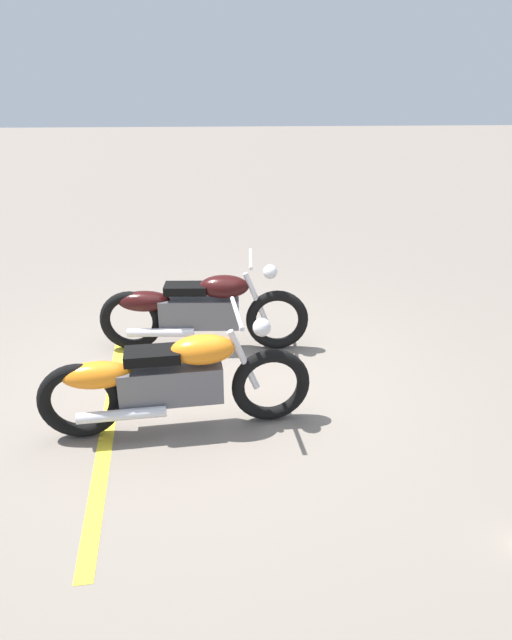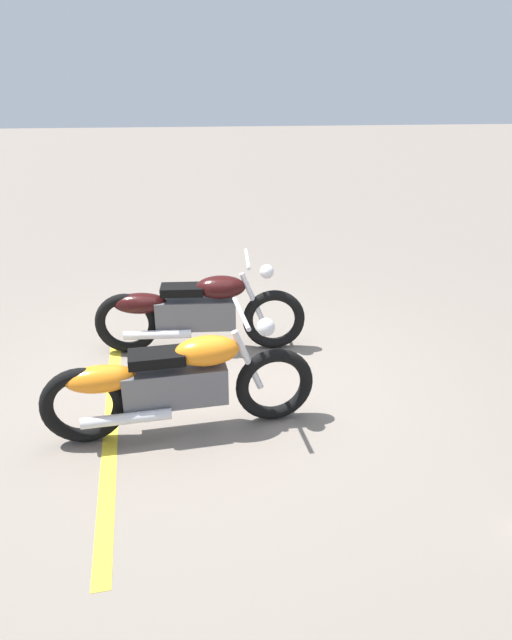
% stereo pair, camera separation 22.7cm
% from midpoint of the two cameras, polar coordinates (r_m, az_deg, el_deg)
% --- Properties ---
extents(ground_plane, '(60.00, 60.00, 0.00)m').
position_cam_midpoint_polar(ground_plane, '(5.34, -6.01, -6.61)').
color(ground_plane, slate).
extents(motorcycle_bright_foreground, '(2.23, 0.62, 1.04)m').
position_cam_midpoint_polar(motorcycle_bright_foreground, '(4.49, -10.01, -6.46)').
color(motorcycle_bright_foreground, black).
rests_on(motorcycle_bright_foreground, ground).
extents(motorcycle_dark_foreground, '(2.23, 0.62, 1.04)m').
position_cam_midpoint_polar(motorcycle_dark_foreground, '(5.79, -7.53, 0.96)').
color(motorcycle_dark_foreground, black).
rests_on(motorcycle_dark_foreground, ground).
extents(parking_stripe_near, '(0.42, 3.20, 0.01)m').
position_cam_midpoint_polar(parking_stripe_near, '(4.85, -16.29, -11.06)').
color(parking_stripe_near, yellow).
rests_on(parking_stripe_near, ground).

